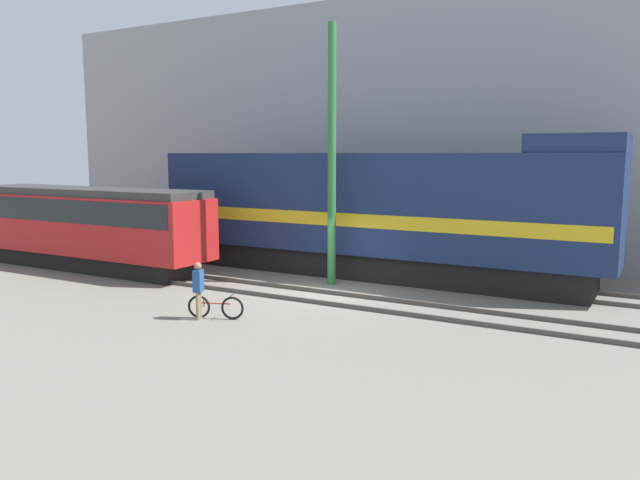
{
  "coord_description": "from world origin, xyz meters",
  "views": [
    {
      "loc": [
        10.18,
        -18.18,
        4.73
      ],
      "look_at": [
        -0.38,
        0.33,
        1.8
      ],
      "focal_mm": 35.0,
      "sensor_mm": 36.0,
      "label": 1
    }
  ],
  "objects_px": {
    "streetcar": "(88,223)",
    "bicycle": "(216,307)",
    "person": "(198,285)",
    "utility_pole_left": "(332,157)",
    "freight_locomotive": "(372,212)"
  },
  "relations": [
    {
      "from": "freight_locomotive",
      "to": "person",
      "type": "bearing_deg",
      "value": -100.5
    },
    {
      "from": "bicycle",
      "to": "utility_pole_left",
      "type": "bearing_deg",
      "value": 84.29
    },
    {
      "from": "freight_locomotive",
      "to": "streetcar",
      "type": "height_order",
      "value": "freight_locomotive"
    },
    {
      "from": "streetcar",
      "to": "bicycle",
      "type": "distance_m",
      "value": 10.51
    },
    {
      "from": "streetcar",
      "to": "person",
      "type": "bearing_deg",
      "value": -23.25
    },
    {
      "from": "person",
      "to": "utility_pole_left",
      "type": "relative_size",
      "value": 0.18
    },
    {
      "from": "person",
      "to": "freight_locomotive",
      "type": "bearing_deg",
      "value": 79.5
    },
    {
      "from": "freight_locomotive",
      "to": "bicycle",
      "type": "relative_size",
      "value": 11.2
    },
    {
      "from": "freight_locomotive",
      "to": "utility_pole_left",
      "type": "bearing_deg",
      "value": -105.04
    },
    {
      "from": "freight_locomotive",
      "to": "person",
      "type": "distance_m",
      "value": 8.69
    },
    {
      "from": "utility_pole_left",
      "to": "person",
      "type": "bearing_deg",
      "value": -98.86
    },
    {
      "from": "freight_locomotive",
      "to": "streetcar",
      "type": "relative_size",
      "value": 1.53
    },
    {
      "from": "person",
      "to": "utility_pole_left",
      "type": "xyz_separation_m",
      "value": [
        0.97,
        6.21,
        3.63
      ]
    },
    {
      "from": "freight_locomotive",
      "to": "streetcar",
      "type": "bearing_deg",
      "value": -157.92
    },
    {
      "from": "bicycle",
      "to": "person",
      "type": "bearing_deg",
      "value": -142.39
    }
  ]
}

